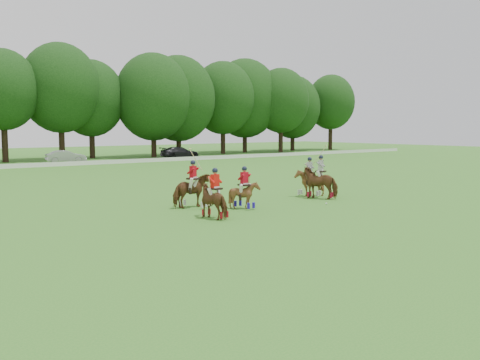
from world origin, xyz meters
TOP-DOWN VIEW (x-y plane):
  - ground at (0.00, 0.00)m, footprint 180.00×180.00m
  - tree_line at (0.26, 48.05)m, footprint 117.98×14.32m
  - boundary_rail at (0.00, 38.00)m, footprint 120.00×0.10m
  - car_mid at (4.98, 42.50)m, footprint 4.53×2.24m
  - car_right at (19.93, 42.50)m, footprint 5.31×2.69m
  - polo_red_a at (-2.85, 2.43)m, footprint 1.17×1.93m
  - polo_red_b at (-1.96, 5.59)m, footprint 2.15×2.04m
  - polo_red_c at (-0.13, 3.76)m, footprint 1.16×1.29m
  - polo_stripe_a at (5.73, 4.18)m, footprint 1.85×2.30m
  - polo_stripe_b at (5.86, 5.19)m, footprint 1.74×1.83m
  - polo_ball at (4.20, 2.29)m, footprint 0.09×0.09m

SIDE VIEW (x-z plane):
  - ground at x=0.00m, z-range 0.00..0.00m
  - polo_ball at x=4.20m, z-range 0.00..0.09m
  - boundary_rail at x=0.00m, z-range 0.00..0.44m
  - car_mid at x=4.98m, z-range 0.00..1.43m
  - car_right at x=19.93m, z-range 0.00..1.48m
  - polo_red_c at x=-0.13m, z-range -0.32..1.80m
  - polo_red_a at x=-2.85m, z-range -0.32..1.93m
  - polo_stripe_b at x=5.86m, z-range -0.32..1.97m
  - polo_red_b at x=-1.96m, z-range -0.60..2.34m
  - polo_stripe_a at x=5.73m, z-range -0.59..2.41m
  - tree_line at x=0.26m, z-range 0.86..15.60m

